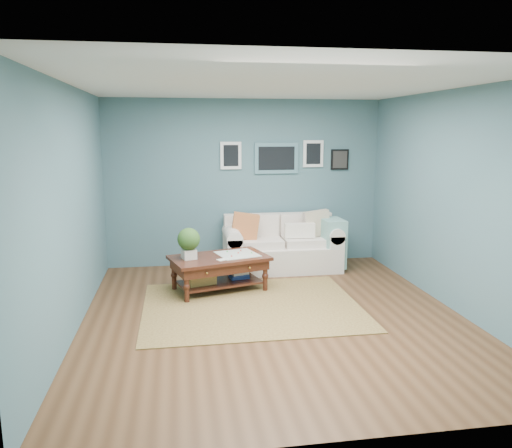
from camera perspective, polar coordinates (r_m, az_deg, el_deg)
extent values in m
plane|color=brown|center=(6.11, 2.01, -10.45)|extent=(5.00, 5.00, 0.00)
plane|color=white|center=(5.73, 2.19, 15.65)|extent=(5.00, 5.00, 0.00)
cube|color=slate|center=(8.22, -1.26, 4.71)|extent=(4.50, 0.02, 2.70)
cube|color=slate|center=(3.39, 10.21, -4.04)|extent=(4.50, 0.02, 2.70)
cube|color=slate|center=(5.78, -20.38, 1.52)|extent=(0.02, 5.00, 2.70)
cube|color=slate|center=(6.58, 21.73, 2.47)|extent=(0.02, 5.00, 2.70)
cube|color=slate|center=(8.24, 2.35, 7.52)|extent=(0.72, 0.03, 0.50)
cube|color=black|center=(8.23, 2.37, 7.51)|extent=(0.60, 0.01, 0.38)
cube|color=white|center=(8.13, -2.89, 7.82)|extent=(0.34, 0.03, 0.44)
cube|color=white|center=(8.38, 6.55, 7.99)|extent=(0.34, 0.03, 0.44)
cube|color=black|center=(8.52, 9.54, 7.28)|extent=(0.30, 0.03, 0.34)
cube|color=brown|center=(6.41, -0.50, -9.36)|extent=(2.71, 2.17, 0.01)
cube|color=silver|center=(8.01, 2.94, -3.81)|extent=(1.36, 0.84, 0.40)
cube|color=silver|center=(8.23, 2.50, -0.36)|extent=(1.78, 0.21, 0.46)
cube|color=silver|center=(7.87, -2.72, -3.37)|extent=(0.23, 0.84, 0.59)
cube|color=silver|center=(8.18, 8.39, -2.91)|extent=(0.23, 0.84, 0.59)
cylinder|color=silver|center=(7.80, -2.74, -1.26)|extent=(0.25, 0.84, 0.25)
cylinder|color=silver|center=(8.12, 8.45, -0.88)|extent=(0.25, 0.84, 0.25)
cube|color=silver|center=(7.83, 0.45, -2.17)|extent=(0.69, 0.53, 0.12)
cube|color=silver|center=(7.98, 5.60, -1.97)|extent=(0.69, 0.53, 0.12)
cube|color=silver|center=(8.04, 0.14, -0.12)|extent=(0.69, 0.11, 0.34)
cube|color=silver|center=(8.18, 5.16, 0.03)|extent=(0.69, 0.11, 0.34)
cube|color=#D44D2E|center=(7.75, -1.23, -0.25)|extent=(0.46, 0.16, 0.45)
cube|color=beige|center=(8.05, 6.94, 0.09)|extent=(0.45, 0.17, 0.44)
cube|color=white|center=(7.88, 5.02, -0.74)|extent=(0.48, 0.11, 0.23)
cube|color=#7BBBB4|center=(8.05, 8.66, -2.11)|extent=(0.32, 0.52, 0.76)
cube|color=black|center=(6.91, -4.23, -3.89)|extent=(1.46, 1.09, 0.04)
cube|color=black|center=(6.94, -4.22, -4.59)|extent=(1.36, 0.99, 0.13)
cube|color=black|center=(7.01, -4.19, -6.62)|extent=(1.22, 0.85, 0.03)
sphere|color=gold|center=(6.52, -5.63, -5.61)|extent=(0.03, 0.03, 0.03)
sphere|color=gold|center=(6.74, -0.72, -5.02)|extent=(0.03, 0.03, 0.03)
cylinder|color=black|center=(6.54, -7.94, -7.05)|extent=(0.07, 0.07, 0.45)
cylinder|color=black|center=(6.94, 1.06, -5.91)|extent=(0.07, 0.07, 0.45)
cylinder|color=black|center=(7.08, -9.36, -5.71)|extent=(0.07, 0.07, 0.45)
cylinder|color=black|center=(7.45, -0.93, -4.74)|extent=(0.07, 0.07, 0.45)
cube|color=silver|center=(6.81, -7.66, -3.42)|extent=(0.22, 0.22, 0.13)
sphere|color=#244C1C|center=(6.76, -7.70, -1.73)|extent=(0.30, 0.30, 0.30)
cube|color=silver|center=(7.00, -2.15, -3.46)|extent=(0.65, 0.65, 0.01)
cube|color=#A18447|center=(6.88, -6.33, -5.91)|extent=(0.43, 0.35, 0.22)
cube|color=navy|center=(7.11, -1.96, -5.71)|extent=(0.30, 0.26, 0.12)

